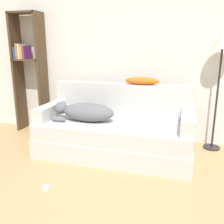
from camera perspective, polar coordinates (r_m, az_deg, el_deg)
The scene contains 11 objects.
wall_back at distance 3.55m, azimuth 5.67°, elevation 15.62°, with size 8.13×0.06×2.70m.
couch at distance 3.07m, azimuth 0.51°, elevation -6.07°, with size 1.84×0.85×0.41m.
couch_backrest at distance 3.28m, azimuth 2.21°, elevation 2.92°, with size 1.80×0.15×0.42m.
couch_arm_left at distance 3.30m, azimuth -13.81°, elevation 0.33°, with size 0.15×0.66×0.17m.
couch_arm_right at distance 2.87m, azimuth 16.99°, elevation -2.08°, with size 0.15×0.66×0.17m.
dog at distance 3.04m, azimuth -6.16°, elevation 0.04°, with size 0.76×0.31×0.23m.
laptop at distance 2.89m, azimuth 5.87°, elevation -2.92°, with size 0.35×0.22×0.02m.
throw_pillow at distance 3.17m, azimuth 6.85°, elevation 7.09°, with size 0.43×0.17×0.09m.
bookshelf at distance 4.03m, azimuth -18.53°, elevation 9.82°, with size 0.46×0.26×1.77m.
floor_lamp at distance 3.31m, azimuth 23.86°, elevation 12.68°, with size 0.28×0.28×1.45m.
power_adapter at distance 2.52m, azimuth -14.86°, elevation -16.33°, with size 0.06×0.06×0.03m.
Camera 1 is at (0.67, -0.80, 1.30)m, focal length 40.00 mm.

